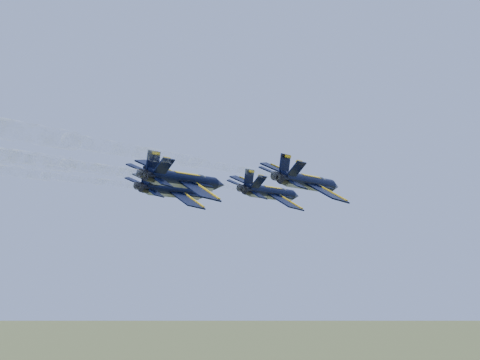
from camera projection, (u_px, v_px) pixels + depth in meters
The scene contains 4 objects.
jet_lead at pixel (271, 193), 104.83m from camera, with size 11.50×15.96×5.54m.
jet_left at pixel (175, 191), 101.48m from camera, with size 11.50×15.96×5.54m.
jet_right at pixel (308, 182), 89.29m from camera, with size 11.50×15.96×5.54m.
jet_slot at pixel (184, 180), 86.51m from camera, with size 11.50×15.96×5.54m.
Camera 1 is at (52.84, -75.38, 92.77)m, focal length 55.00 mm.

